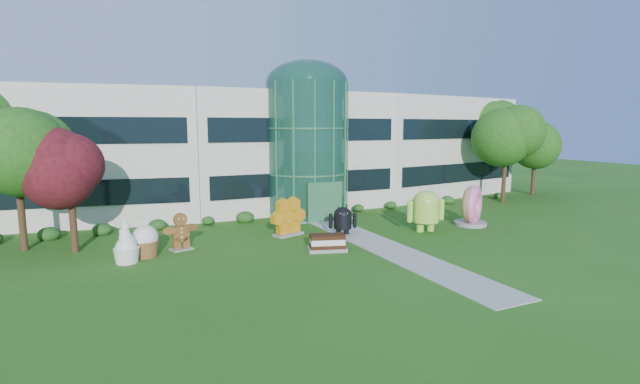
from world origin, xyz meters
name	(u,v)px	position (x,y,z in m)	size (l,w,h in m)	color
ground	(397,253)	(0.00, 0.00, 0.00)	(140.00, 140.00, 0.00)	#215114
building	(280,150)	(0.00, 18.00, 4.65)	(46.00, 15.00, 9.30)	beige
atrium	(307,150)	(0.00, 12.00, 4.90)	(6.00, 6.00, 9.80)	#194738
walkway	(377,244)	(0.00, 2.00, 0.02)	(2.40, 20.00, 0.04)	#9E9E93
tree_red	(71,196)	(-15.50, 7.50, 3.00)	(4.00, 4.00, 6.00)	#3F0C14
trees_backdrop	(302,158)	(0.00, 13.00, 4.20)	(52.00, 8.00, 8.40)	#164F13
android_green	(426,207)	(4.56, 3.56, 1.55)	(2.73, 1.82, 3.09)	#9DD845
android_black	(343,218)	(-0.68, 4.96, 1.02)	(1.80, 1.21, 2.04)	black
donut	(471,205)	(8.45, 3.72, 1.38)	(2.66, 1.28, 2.77)	#EB59A5
gingerbread	(181,231)	(-10.28, 5.53, 1.03)	(2.23, 0.86, 2.06)	brown
ice_cream_sandwich	(327,243)	(-3.18, 1.96, 0.46)	(2.05, 1.02, 0.91)	black
honeycomb	(288,218)	(-3.79, 6.20, 1.06)	(2.71, 0.97, 2.13)	orange
froyo	(126,240)	(-13.07, 4.19, 1.13)	(1.32, 1.32, 2.26)	white
cupcake	(146,241)	(-12.14, 4.88, 0.84)	(1.40, 1.40, 1.68)	white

